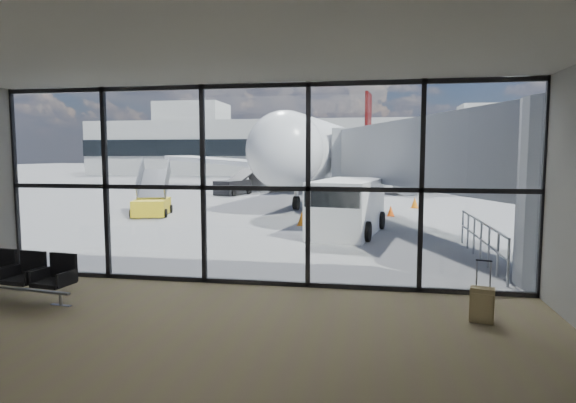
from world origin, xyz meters
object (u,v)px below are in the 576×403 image
(service_van, at_px, (347,206))
(belt_loader, at_px, (234,186))
(suitcase, at_px, (482,304))
(mobile_stairs, at_px, (152,204))
(airliner, at_px, (344,153))
(seating_row, at_px, (28,274))

(service_van, relative_size, belt_loader, 1.15)
(suitcase, relative_size, mobile_stairs, 0.32)
(belt_loader, relative_size, mobile_stairs, 1.25)
(suitcase, height_order, airliner, airliner)
(service_van, xyz_separation_m, belt_loader, (-9.17, 16.64, -0.41))
(suitcase, relative_size, belt_loader, 0.26)
(seating_row, bearing_deg, service_van, 64.93)
(airliner, relative_size, service_van, 8.03)
(seating_row, relative_size, belt_loader, 0.52)
(seating_row, xyz_separation_m, mobile_stairs, (-3.71, 13.46, -0.01))
(belt_loader, height_order, mobile_stairs, mobile_stairs)
(suitcase, xyz_separation_m, belt_loader, (-11.98, 25.88, 0.29))
(suitcase, relative_size, service_van, 0.22)
(suitcase, height_order, service_van, service_van)
(seating_row, height_order, suitcase, suitcase)
(seating_row, xyz_separation_m, belt_loader, (-3.21, 26.01, 0.08))
(airliner, relative_size, belt_loader, 9.27)
(airliner, bearing_deg, belt_loader, -135.33)
(suitcase, distance_m, mobile_stairs, 18.26)
(belt_loader, bearing_deg, mobile_stairs, -75.75)
(service_van, bearing_deg, seating_row, -112.25)
(belt_loader, bearing_deg, service_van, -44.58)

